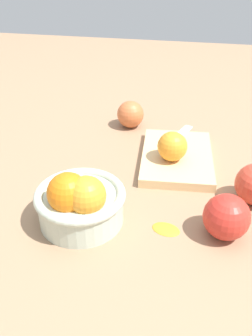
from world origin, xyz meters
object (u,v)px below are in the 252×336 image
at_px(cutting_board, 176,157).
at_px(apple_back_right, 130,114).
at_px(orange_on_board, 172,146).
at_px(bowl, 80,202).
at_px(apple_front_left_2, 226,217).
at_px(knife, 174,141).

bearing_deg(cutting_board, apple_back_right, 40.61).
bearing_deg(orange_on_board, bowl, 146.72).
distance_m(orange_on_board, apple_back_right, 0.23).
relative_size(orange_on_board, apple_front_left_2, 0.81).
bearing_deg(knife, apple_front_left_2, -158.46).
xyz_separation_m(knife, apple_front_left_2, (-0.29, -0.11, 0.02)).
relative_size(cutting_board, knife, 1.56).
xyz_separation_m(apple_back_right, apple_front_left_2, (-0.39, -0.24, 0.00)).
xyz_separation_m(orange_on_board, apple_front_left_2, (-0.21, -0.11, -0.01)).
xyz_separation_m(cutting_board, apple_front_left_2, (-0.23, -0.10, 0.03)).
bearing_deg(apple_front_left_2, knife, 21.54).
bearing_deg(apple_back_right, cutting_board, -139.39).
height_order(bowl, apple_front_left_2, bowl).
bearing_deg(knife, cutting_board, -170.40).
height_order(bowl, orange_on_board, bowl).
bearing_deg(orange_on_board, cutting_board, -16.53).
xyz_separation_m(knife, apple_back_right, (0.11, 0.13, 0.01)).
bearing_deg(orange_on_board, apple_front_left_2, -151.39).
bearing_deg(apple_back_right, knife, -129.61).
height_order(orange_on_board, apple_back_right, orange_on_board).
relative_size(cutting_board, apple_front_left_2, 2.87).
distance_m(knife, apple_front_left_2, 0.31).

